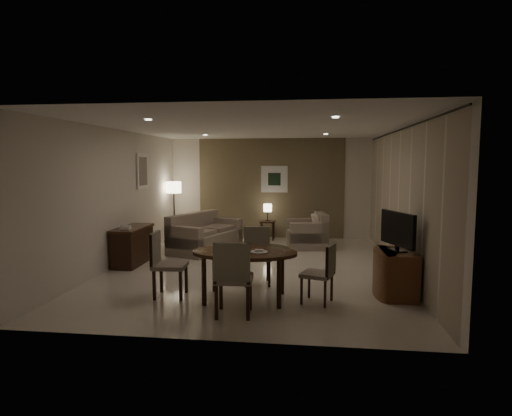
# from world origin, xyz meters

# --- Properties ---
(room_shell) EXTENTS (5.50, 7.00, 2.70)m
(room_shell) POSITION_xyz_m (0.00, 0.40, 1.35)
(room_shell) COLOR beige
(room_shell) RESTS_ON ground
(taupe_accent) EXTENTS (3.96, 0.03, 2.70)m
(taupe_accent) POSITION_xyz_m (0.00, 3.48, 1.35)
(taupe_accent) COLOR brown
(taupe_accent) RESTS_ON wall_back
(curtain_wall) EXTENTS (0.08, 6.70, 2.58)m
(curtain_wall) POSITION_xyz_m (2.68, 0.00, 1.32)
(curtain_wall) COLOR #BCB092
(curtain_wall) RESTS_ON wall_right
(curtain_rod) EXTENTS (0.03, 6.80, 0.03)m
(curtain_rod) POSITION_xyz_m (2.68, 0.00, 2.64)
(curtain_rod) COLOR black
(curtain_rod) RESTS_ON wall_right
(art_back_frame) EXTENTS (0.72, 0.03, 0.72)m
(art_back_frame) POSITION_xyz_m (0.10, 3.46, 1.60)
(art_back_frame) COLOR silver
(art_back_frame) RESTS_ON wall_back
(art_back_canvas) EXTENTS (0.34, 0.01, 0.34)m
(art_back_canvas) POSITION_xyz_m (0.10, 3.44, 1.60)
(art_back_canvas) COLOR black
(art_back_canvas) RESTS_ON wall_back
(art_left_frame) EXTENTS (0.03, 0.60, 0.80)m
(art_left_frame) POSITION_xyz_m (-2.72, 1.20, 1.85)
(art_left_frame) COLOR silver
(art_left_frame) RESTS_ON wall_left
(art_left_canvas) EXTENTS (0.01, 0.46, 0.64)m
(art_left_canvas) POSITION_xyz_m (-2.71, 1.20, 1.85)
(art_left_canvas) COLOR gray
(art_left_canvas) RESTS_ON wall_left
(downlight_nl) EXTENTS (0.10, 0.10, 0.01)m
(downlight_nl) POSITION_xyz_m (-1.40, -1.80, 2.69)
(downlight_nl) COLOR white
(downlight_nl) RESTS_ON ceiling
(downlight_nr) EXTENTS (0.10, 0.10, 0.01)m
(downlight_nr) POSITION_xyz_m (1.40, -1.80, 2.69)
(downlight_nr) COLOR white
(downlight_nr) RESTS_ON ceiling
(downlight_fl) EXTENTS (0.10, 0.10, 0.01)m
(downlight_fl) POSITION_xyz_m (-1.40, 1.80, 2.69)
(downlight_fl) COLOR white
(downlight_fl) RESTS_ON ceiling
(downlight_fr) EXTENTS (0.10, 0.10, 0.01)m
(downlight_fr) POSITION_xyz_m (1.40, 1.80, 2.69)
(downlight_fr) COLOR white
(downlight_fr) RESTS_ON ceiling
(console_desk) EXTENTS (0.48, 1.20, 0.75)m
(console_desk) POSITION_xyz_m (-2.49, 0.00, 0.38)
(console_desk) COLOR #3F2414
(console_desk) RESTS_ON floor
(telephone) EXTENTS (0.20, 0.14, 0.09)m
(telephone) POSITION_xyz_m (-2.49, -0.30, 0.80)
(telephone) COLOR white
(telephone) RESTS_ON console_desk
(tv_cabinet) EXTENTS (0.48, 0.90, 0.70)m
(tv_cabinet) POSITION_xyz_m (2.40, -1.50, 0.35)
(tv_cabinet) COLOR brown
(tv_cabinet) RESTS_ON floor
(flat_tv) EXTENTS (0.36, 0.85, 0.60)m
(flat_tv) POSITION_xyz_m (2.38, -1.50, 1.02)
(flat_tv) COLOR black
(flat_tv) RESTS_ON tv_cabinet
(dining_table) EXTENTS (1.56, 0.98, 0.73)m
(dining_table) POSITION_xyz_m (0.10, -1.97, 0.37)
(dining_table) COLOR #3F2414
(dining_table) RESTS_ON floor
(chair_near) EXTENTS (0.53, 0.53, 1.02)m
(chair_near) POSITION_xyz_m (0.05, -2.63, 0.51)
(chair_near) COLOR gray
(chair_near) RESTS_ON floor
(chair_far) EXTENTS (0.53, 0.53, 0.95)m
(chair_far) POSITION_xyz_m (0.19, -1.13, 0.47)
(chair_far) COLOR gray
(chair_far) RESTS_ON floor
(chair_left) EXTENTS (0.51, 0.51, 0.99)m
(chair_left) POSITION_xyz_m (-1.05, -1.97, 0.49)
(chair_left) COLOR gray
(chair_left) RESTS_ON floor
(chair_right) EXTENTS (0.53, 0.53, 0.87)m
(chair_right) POSITION_xyz_m (1.17, -1.99, 0.44)
(chair_right) COLOR gray
(chair_right) RESTS_ON floor
(plate_a) EXTENTS (0.26, 0.26, 0.02)m
(plate_a) POSITION_xyz_m (-0.08, -1.92, 0.74)
(plate_a) COLOR white
(plate_a) RESTS_ON dining_table
(plate_b) EXTENTS (0.26, 0.26, 0.02)m
(plate_b) POSITION_xyz_m (0.32, -2.02, 0.74)
(plate_b) COLOR white
(plate_b) RESTS_ON dining_table
(fruit_apple) EXTENTS (0.09, 0.09, 0.09)m
(fruit_apple) POSITION_xyz_m (-0.08, -1.92, 0.79)
(fruit_apple) COLOR #CB1740
(fruit_apple) RESTS_ON plate_a
(napkin) EXTENTS (0.12, 0.08, 0.03)m
(napkin) POSITION_xyz_m (0.32, -2.02, 0.76)
(napkin) COLOR white
(napkin) RESTS_ON plate_b
(round_rug) EXTENTS (1.35, 1.35, 0.01)m
(round_rug) POSITION_xyz_m (-0.05, 1.79, 0.01)
(round_rug) COLOR #3C3822
(round_rug) RESTS_ON floor
(sofa) EXTENTS (2.05, 1.53, 0.86)m
(sofa) POSITION_xyz_m (-1.33, 1.47, 0.43)
(sofa) COLOR gray
(sofa) RESTS_ON floor
(armchair) EXTENTS (1.03, 1.07, 0.84)m
(armchair) POSITION_xyz_m (1.00, 2.12, 0.42)
(armchair) COLOR gray
(armchair) RESTS_ON floor
(side_table) EXTENTS (0.39, 0.39, 0.50)m
(side_table) POSITION_xyz_m (-0.05, 3.09, 0.25)
(side_table) COLOR black
(side_table) RESTS_ON floor
(table_lamp) EXTENTS (0.22, 0.22, 0.50)m
(table_lamp) POSITION_xyz_m (-0.05, 3.09, 0.75)
(table_lamp) COLOR #FFEAC1
(table_lamp) RESTS_ON side_table
(floor_lamp) EXTENTS (0.39, 0.39, 1.55)m
(floor_lamp) POSITION_xyz_m (-2.50, 2.77, 0.77)
(floor_lamp) COLOR #FFE5B7
(floor_lamp) RESTS_ON floor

